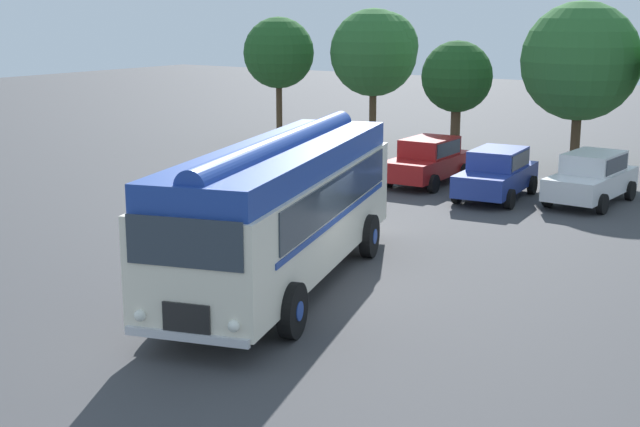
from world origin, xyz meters
The scene contains 9 objects.
ground_plane centered at (0.00, 0.00, 0.00)m, with size 120.00×120.00×0.00m, color #3D3D3F.
vintage_bus centered at (-0.85, -0.45, 1.89)m, with size 5.32×10.36×3.49m.
car_near_left centered at (-3.77, 12.24, 0.85)m, with size 2.06×4.25×1.66m.
car_mid_left centered at (-0.70, 11.26, 0.85)m, with size 2.28×4.35×1.66m.
car_mid_right centered at (2.15, 12.30, 0.85)m, with size 2.11×4.28×1.66m.
tree_far_left centered at (-14.13, 17.12, 4.23)m, with size 3.26×3.26×5.85m.
tree_left_of_centre centered at (-9.71, 18.54, 4.37)m, with size 3.89×3.89×6.23m.
tree_centre centered at (-4.91, 16.99, 3.45)m, with size 2.88×2.88×4.96m.
tree_right_of_centre centered at (-0.11, 17.53, 4.26)m, with size 4.49×4.49×6.51m.
Camera 1 is at (10.86, -16.10, 6.18)m, focal length 50.00 mm.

